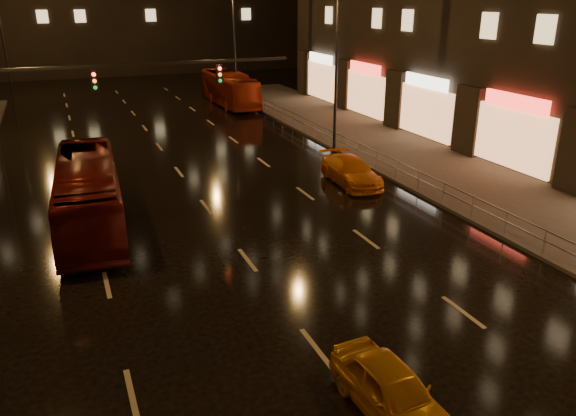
{
  "coord_description": "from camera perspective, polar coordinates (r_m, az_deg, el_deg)",
  "views": [
    {
      "loc": [
        -5.72,
        -7.86,
        9.12
      ],
      "look_at": [
        0.94,
        8.33,
        2.5
      ],
      "focal_mm": 35.0,
      "sensor_mm": 36.0,
      "label": 1
    }
  ],
  "objects": [
    {
      "name": "traffic_signal",
      "position": [
        28.21,
        -21.08,
        10.42
      ],
      "size": [
        15.31,
        0.32,
        6.2
      ],
      "color": "black",
      "rests_on": "ground"
    },
    {
      "name": "taxi_near",
      "position": [
        13.75,
        10.48,
        -17.8
      ],
      "size": [
        1.7,
        3.79,
        1.27
      ],
      "primitive_type": "imported",
      "rotation": [
        0.0,
        0.0,
        0.06
      ],
      "color": "orange",
      "rests_on": "ground"
    },
    {
      "name": "taxi_far",
      "position": [
        29.18,
        6.4,
        3.76
      ],
      "size": [
        2.09,
        4.73,
        1.35
      ],
      "primitive_type": "imported",
      "rotation": [
        0.0,
        0.0,
        -0.04
      ],
      "color": "orange",
      "rests_on": "ground"
    },
    {
      "name": "sidewalk_right",
      "position": [
        31.2,
        16.96,
        2.94
      ],
      "size": [
        7.0,
        70.0,
        0.15
      ],
      "primitive_type": "cube",
      "color": "#38332D",
      "rests_on": "ground"
    },
    {
      "name": "bus_red",
      "position": [
        24.79,
        -19.61,
        1.4
      ],
      "size": [
        2.99,
        10.4,
        2.86
      ],
      "primitive_type": "imported",
      "rotation": [
        0.0,
        0.0,
        -0.06
      ],
      "color": "#530E0B",
      "rests_on": "ground"
    },
    {
      "name": "railing_right",
      "position": [
        31.46,
        8.99,
        5.3
      ],
      "size": [
        0.05,
        56.0,
        1.0
      ],
      "color": "#99999E",
      "rests_on": "sidewalk_right"
    },
    {
      "name": "ground",
      "position": [
        29.87,
        -10.23,
        2.59
      ],
      "size": [
        140.0,
        140.0,
        0.0
      ],
      "primitive_type": "plane",
      "color": "black",
      "rests_on": "ground"
    },
    {
      "name": "bus_curb",
      "position": [
        51.06,
        -5.98,
        11.95
      ],
      "size": [
        2.51,
        10.37,
        2.88
      ],
      "primitive_type": "imported",
      "rotation": [
        0.0,
        0.0,
        0.01
      ],
      "color": "#A72D10",
      "rests_on": "ground"
    }
  ]
}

